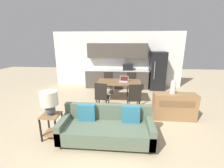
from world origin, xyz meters
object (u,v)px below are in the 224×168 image
credenza (174,106)px  laptop (124,80)px  side_table (52,122)px  dining_chair_far_left (108,82)px  dining_table (119,83)px  couch (107,127)px  table_lamp (49,101)px  vase (173,87)px  dining_chair_near_left (102,96)px  dining_chair_near_right (134,97)px  dining_chair_far_right (131,83)px  refrigerator (157,71)px

credenza → laptop: size_ratio=3.38×
side_table → dining_chair_far_left: (0.96, 3.24, 0.12)m
dining_table → laptop: 0.22m
couch → table_lamp: bearing=-178.7°
credenza → vase: vase is taller
side_table → vase: (3.06, 1.22, 0.57)m
credenza → couch: bearing=-148.0°
table_lamp → credenza: size_ratio=0.46×
couch → laptop: 2.51m
dining_table → dining_chair_near_left: bearing=-121.8°
credenza → vase: bearing=155.2°
laptop → dining_chair_near_left: bearing=-119.3°
dining_chair_near_right → laptop: laptop is taller
couch → dining_chair_far_right: (0.69, 3.26, 0.19)m
refrigerator → table_lamp: (-3.20, -4.16, 0.05)m
dining_chair_far_left → dining_chair_near_left: (-0.02, -1.66, 0.00)m
refrigerator → side_table: (-3.21, -4.16, -0.50)m
dining_table → table_lamp: bearing=-121.0°
table_lamp → credenza: 3.39m
dining_chair_near_left → dining_chair_far_right: bearing=-113.3°
refrigerator → laptop: (-1.56, -1.70, -0.07)m
vase → laptop: (-1.41, 1.24, -0.14)m
vase → table_lamp: bearing=-158.2°
vase → laptop: size_ratio=1.08×
dining_chair_far_right → vase: bearing=-62.1°
side_table → credenza: 3.35m
dining_table → dining_chair_near_right: dining_chair_near_right is taller
credenza → dining_chair_near_right: (-1.15, 0.36, 0.12)m
dining_chair_far_left → dining_chair_far_right: bearing=7.6°
table_lamp → dining_chair_near_left: 1.89m
credenza → dining_chair_near_right: dining_chair_near_right is taller
dining_chair_far_right → dining_chair_near_right: same height
refrigerator → table_lamp: refrigerator is taller
table_lamp → laptop: table_lamp is taller
refrigerator → credenza: (-0.07, -2.98, -0.50)m
refrigerator → credenza: bearing=-91.4°
refrigerator → dining_chair_far_right: 1.56m
dining_table → dining_chair_near_right: bearing=-59.3°
vase → dining_chair_near_left: size_ratio=0.40×
dining_chair_near_left → laptop: bearing=-120.9°
dining_table → refrigerator: bearing=44.9°
dining_table → dining_chair_near_right: size_ratio=1.67×
laptop → vase: bearing=-31.7°
refrigerator → side_table: 5.28m
refrigerator → credenza: size_ratio=1.47×
dining_table → vase: 2.01m
dining_chair_far_right → laptop: laptop is taller
dining_chair_near_right → dining_table: bearing=-67.1°
dining_chair_far_right → dining_chair_far_left: 1.02m
side_table → dining_chair_near_left: (0.95, 1.58, 0.12)m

